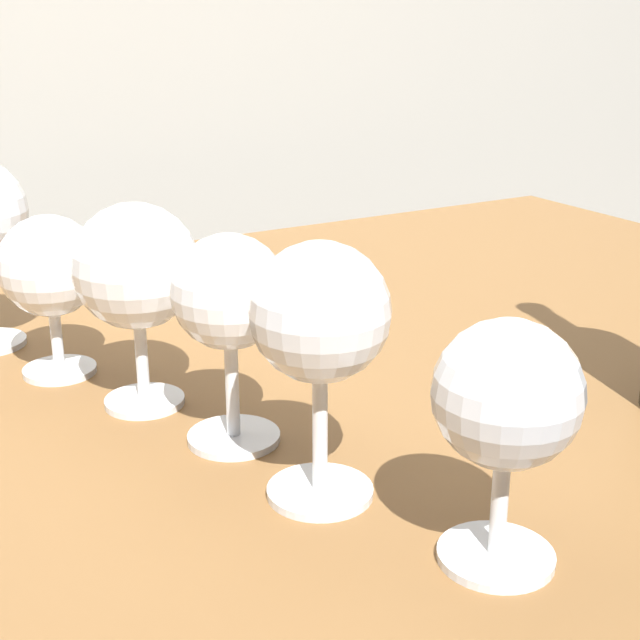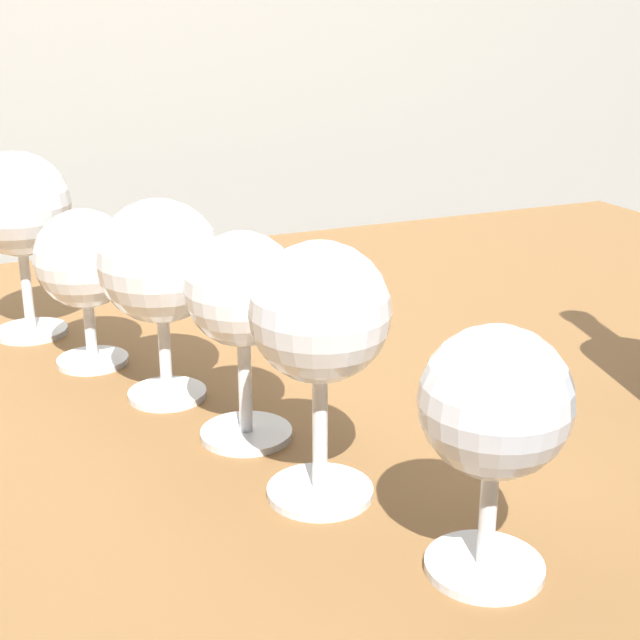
{
  "view_description": "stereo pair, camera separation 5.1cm",
  "coord_description": "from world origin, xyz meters",
  "px_view_note": "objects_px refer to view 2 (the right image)",
  "views": [
    {
      "loc": [
        -0.28,
        -0.62,
        1.03
      ],
      "look_at": [
        -0.04,
        -0.2,
        0.86
      ],
      "focal_mm": 51.8,
      "sensor_mm": 36.0,
      "label": 1
    },
    {
      "loc": [
        -0.23,
        -0.64,
        1.03
      ],
      "look_at": [
        -0.04,
        -0.2,
        0.86
      ],
      "focal_mm": 51.8,
      "sensor_mm": 36.0,
      "label": 2
    }
  ],
  "objects_px": {
    "wine_glass_amber": "(84,263)",
    "wine_glass_cabernet": "(495,410)",
    "wine_glass_rose": "(18,208)",
    "wine_glass_chardonnay": "(160,264)",
    "wine_glass_white": "(320,320)",
    "wine_glass_merlot": "(242,297)"
  },
  "relations": [
    {
      "from": "wine_glass_white",
      "to": "wine_glass_rose",
      "type": "bearing_deg",
      "value": 108.29
    },
    {
      "from": "wine_glass_merlot",
      "to": "wine_glass_amber",
      "type": "relative_size",
      "value": 1.12
    },
    {
      "from": "wine_glass_merlot",
      "to": "wine_glass_rose",
      "type": "relative_size",
      "value": 0.88
    },
    {
      "from": "wine_glass_cabernet",
      "to": "wine_glass_white",
      "type": "distance_m",
      "value": 0.12
    },
    {
      "from": "wine_glass_rose",
      "to": "wine_glass_amber",
      "type": "bearing_deg",
      "value": -68.65
    },
    {
      "from": "wine_glass_cabernet",
      "to": "wine_glass_amber",
      "type": "distance_m",
      "value": 0.39
    },
    {
      "from": "wine_glass_amber",
      "to": "wine_glass_rose",
      "type": "relative_size",
      "value": 0.79
    },
    {
      "from": "wine_glass_chardonnay",
      "to": "wine_glass_rose",
      "type": "distance_m",
      "value": 0.2
    },
    {
      "from": "wine_glass_white",
      "to": "wine_glass_merlot",
      "type": "distance_m",
      "value": 0.09
    },
    {
      "from": "wine_glass_white",
      "to": "wine_glass_chardonnay",
      "type": "relative_size",
      "value": 1.04
    },
    {
      "from": "wine_glass_merlot",
      "to": "wine_glass_chardonnay",
      "type": "height_order",
      "value": "wine_glass_chardonnay"
    },
    {
      "from": "wine_glass_merlot",
      "to": "wine_glass_chardonnay",
      "type": "xyz_separation_m",
      "value": [
        -0.03,
        0.09,
        0.0
      ]
    },
    {
      "from": "wine_glass_cabernet",
      "to": "wine_glass_chardonnay",
      "type": "bearing_deg",
      "value": 108.02
    },
    {
      "from": "wine_glass_cabernet",
      "to": "wine_glass_amber",
      "type": "height_order",
      "value": "wine_glass_cabernet"
    },
    {
      "from": "wine_glass_merlot",
      "to": "wine_glass_amber",
      "type": "distance_m",
      "value": 0.19
    },
    {
      "from": "wine_glass_white",
      "to": "wine_glass_amber",
      "type": "bearing_deg",
      "value": 107.21
    },
    {
      "from": "wine_glass_merlot",
      "to": "wine_glass_rose",
      "type": "distance_m",
      "value": 0.29
    },
    {
      "from": "wine_glass_amber",
      "to": "wine_glass_cabernet",
      "type": "bearing_deg",
      "value": -70.84
    },
    {
      "from": "wine_glass_cabernet",
      "to": "wine_glass_merlot",
      "type": "height_order",
      "value": "wine_glass_merlot"
    },
    {
      "from": "wine_glass_cabernet",
      "to": "wine_glass_chardonnay",
      "type": "xyz_separation_m",
      "value": [
        -0.09,
        0.28,
        0.01
      ]
    },
    {
      "from": "wine_glass_cabernet",
      "to": "wine_glass_merlot",
      "type": "relative_size",
      "value": 0.94
    },
    {
      "from": "wine_glass_chardonnay",
      "to": "wine_glass_rose",
      "type": "xyz_separation_m",
      "value": [
        -0.07,
        0.18,
        0.01
      ]
    }
  ]
}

